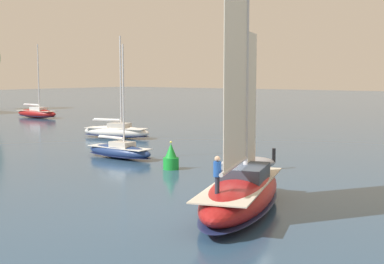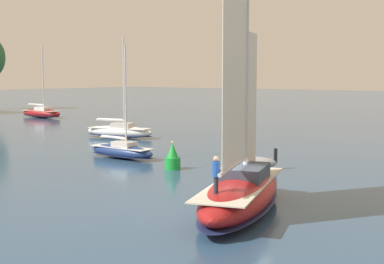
{
  "view_description": "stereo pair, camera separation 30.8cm",
  "coord_description": "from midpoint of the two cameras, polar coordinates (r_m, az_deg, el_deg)",
  "views": [
    {
      "loc": [
        -21.65,
        -13.37,
        6.62
      ],
      "look_at": [
        0.0,
        3.0,
        3.71
      ],
      "focal_mm": 50.0,
      "sensor_mm": 36.0,
      "label": 1
    },
    {
      "loc": [
        -21.47,
        -13.62,
        6.62
      ],
      "look_at": [
        0.0,
        3.0,
        3.71
      ],
      "focal_mm": 50.0,
      "sensor_mm": 36.0,
      "label": 2
    }
  ],
  "objects": [
    {
      "name": "sailboat_moored_near_marina",
      "position": [
        86.15,
        -16.33,
        1.96
      ],
      "size": [
        2.88,
        8.34,
        11.28
      ],
      "color": "maroon",
      "rests_on": "ground"
    },
    {
      "name": "sailboat_moored_mid_channel",
      "position": [
        42.98,
        -7.94,
        -1.98
      ],
      "size": [
        1.85,
        6.54,
        9.0
      ],
      "color": "navy",
      "rests_on": "ground"
    },
    {
      "name": "ground_plane",
      "position": [
        26.28,
        4.94,
        -8.5
      ],
      "size": [
        400.0,
        400.0,
        0.0
      ],
      "primitive_type": "plane",
      "color": "#2D4C6B"
    },
    {
      "name": "channel_buoy",
      "position": [
        37.63,
        -2.49,
        -2.8
      ],
      "size": [
        1.11,
        1.11,
        2.01
      ],
      "color": "green",
      "rests_on": "ground"
    },
    {
      "name": "sailboat_main",
      "position": [
        26.03,
        4.97,
        -6.04
      ],
      "size": [
        11.11,
        6.36,
        14.72
      ],
      "color": "maroon",
      "rests_on": "ground"
    },
    {
      "name": "sailboat_moored_far_slip",
      "position": [
        56.83,
        -8.22,
        0.09
      ],
      "size": [
        4.15,
        8.03,
        10.64
      ],
      "color": "white",
      "rests_on": "ground"
    },
    {
      "name": "motor_tender",
      "position": [
        37.73,
        5.79,
        -3.29
      ],
      "size": [
        3.75,
        3.87,
        1.48
      ],
      "color": "#99999E",
      "rests_on": "ground"
    }
  ]
}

